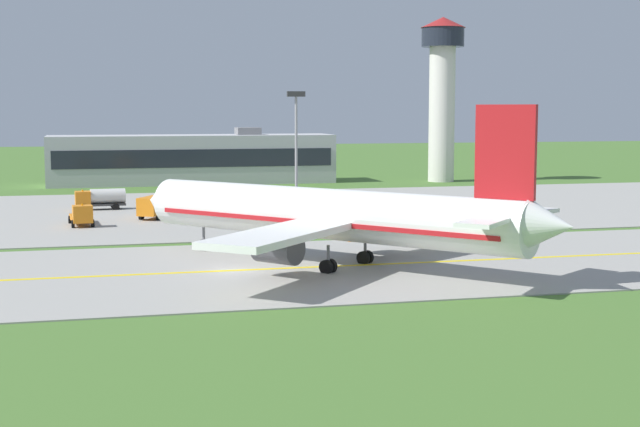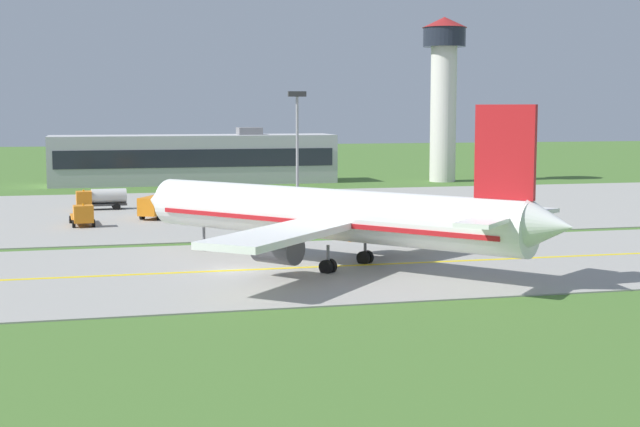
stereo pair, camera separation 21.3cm
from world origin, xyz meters
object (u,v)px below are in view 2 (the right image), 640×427
at_px(control_tower, 444,83).
at_px(apron_light_mast, 297,132).
at_px(service_truck_baggage, 101,198).
at_px(service_truck_catering, 157,206).
at_px(service_truck_fuel, 83,216).
at_px(airplane_lead, 331,215).

bearing_deg(control_tower, apron_light_mast, -137.26).
xyz_separation_m(service_truck_baggage, control_tower, (57.37, 32.48, 15.19)).
bearing_deg(service_truck_catering, service_truck_fuel, -147.64).
bearing_deg(service_truck_baggage, service_truck_fuel, -97.49).
bearing_deg(service_truck_fuel, service_truck_baggage, 82.51).
bearing_deg(service_truck_fuel, apron_light_mast, 34.46).
bearing_deg(control_tower, airplane_lead, -117.00).
relative_size(service_truck_catering, apron_light_mast, 0.42).
bearing_deg(apron_light_mast, service_truck_baggage, -173.55).
distance_m(service_truck_fuel, control_tower, 78.25).
height_order(service_truck_baggage, apron_light_mast, apron_light_mast).
bearing_deg(apron_light_mast, service_truck_fuel, -145.54).
bearing_deg(airplane_lead, apron_light_mast, 80.61).
distance_m(airplane_lead, service_truck_catering, 37.42).
bearing_deg(service_truck_catering, control_tower, 40.13).
xyz_separation_m(service_truck_baggage, service_truck_fuel, (-2.10, -15.95, -0.35)).
relative_size(service_truck_fuel, control_tower, 0.24).
xyz_separation_m(airplane_lead, service_truck_catering, (-11.12, 35.63, -2.60)).
height_order(airplane_lead, apron_light_mast, apron_light_mast).
xyz_separation_m(service_truck_catering, apron_light_mast, (19.27, 13.65, 7.79)).
xyz_separation_m(airplane_lead, service_truck_fuel, (-19.26, 30.48, -2.95)).
bearing_deg(airplane_lead, service_truck_catering, 107.33).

